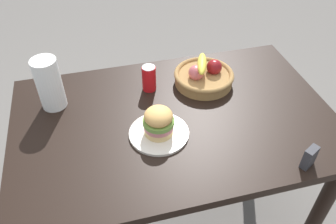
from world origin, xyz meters
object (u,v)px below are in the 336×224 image
(plate, at_px, (159,133))
(napkin_holder, at_px, (310,157))
(fruit_basket, at_px, (204,76))
(paper_towel_roll, at_px, (49,84))
(sandwich, at_px, (159,121))
(soda_can, at_px, (149,78))

(plate, xyz_separation_m, napkin_holder, (0.50, -0.30, 0.04))
(fruit_basket, bearing_deg, napkin_holder, -70.37)
(paper_towel_roll, distance_m, napkin_holder, 1.10)
(sandwich, xyz_separation_m, fruit_basket, (0.29, 0.29, -0.03))
(napkin_holder, bearing_deg, fruit_basket, 81.62)
(fruit_basket, bearing_deg, soda_can, 175.84)
(plate, height_order, paper_towel_roll, paper_towel_roll)
(sandwich, xyz_separation_m, soda_can, (0.03, 0.31, -0.01))
(plate, height_order, soda_can, soda_can)
(soda_can, relative_size, napkin_holder, 1.40)
(sandwich, bearing_deg, plate, 180.00)
(soda_can, height_order, fruit_basket, fruit_basket)
(soda_can, xyz_separation_m, napkin_holder, (0.48, -0.61, -0.02))
(fruit_basket, xyz_separation_m, paper_towel_roll, (-0.71, 0.01, 0.08))
(soda_can, bearing_deg, fruit_basket, -4.16)
(plate, distance_m, paper_towel_roll, 0.52)
(soda_can, distance_m, paper_towel_roll, 0.44)
(sandwich, bearing_deg, paper_towel_roll, 144.05)
(soda_can, height_order, paper_towel_roll, paper_towel_roll)
(paper_towel_roll, bearing_deg, napkin_holder, -33.14)
(soda_can, relative_size, paper_towel_roll, 0.53)
(plate, distance_m, sandwich, 0.07)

